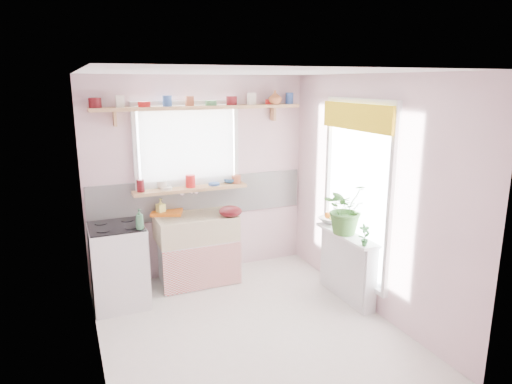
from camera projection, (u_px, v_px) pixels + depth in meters
name	position (u px, v px, depth m)	size (l,w,h in m)	color
room	(272.00, 175.00, 5.28)	(3.20, 3.20, 3.20)	white
sink_unit	(197.00, 248.00, 5.58)	(0.95, 0.65, 1.11)	white
cooker	(119.00, 265.00, 4.99)	(0.58, 0.58, 0.93)	white
radiator_ledge	(347.00, 265.00, 5.16)	(0.22, 0.95, 0.78)	white
windowsill	(191.00, 189.00, 5.58)	(1.40, 0.22, 0.04)	tan
pine_shelf	(200.00, 107.00, 5.40)	(2.52, 0.24, 0.04)	tan
shelf_crockery	(198.00, 101.00, 5.37)	(2.47, 0.11, 0.12)	#590F14
sill_crockery	(191.00, 183.00, 5.56)	(1.35, 0.11, 0.12)	#590F14
dish_tray	(167.00, 212.00, 5.55)	(0.36, 0.27, 0.04)	orange
colander	(230.00, 211.00, 5.44)	(0.28, 0.28, 0.13)	#510D12
jade_plant	(346.00, 208.00, 5.02)	(0.52, 0.45, 0.58)	#3C6C2B
fruit_bowl	(332.00, 220.00, 5.43)	(0.29, 0.29, 0.07)	silver
herb_pot	(365.00, 235.00, 4.66)	(0.12, 0.08, 0.23)	#2D7132
soap_bottle_sink	(161.00, 207.00, 5.50)	(0.09, 0.09, 0.20)	#F2F06B
sill_cup	(162.00, 185.00, 5.48)	(0.12, 0.12, 0.09)	beige
sill_bowl	(230.00, 180.00, 5.83)	(0.19, 0.19, 0.06)	#31629F
shelf_vase	(275.00, 97.00, 5.68)	(0.17, 0.17, 0.17)	#B76738
cooker_bottle	(139.00, 219.00, 4.75)	(0.08, 0.09, 0.22)	#38714C
fruit	(332.00, 215.00, 5.43)	(0.20, 0.14, 0.10)	orange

